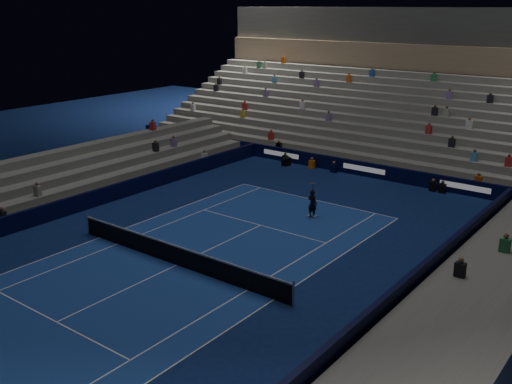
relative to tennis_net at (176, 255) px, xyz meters
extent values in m
plane|color=#0D1C4F|center=(0.00, 0.00, -0.50)|extent=(90.00, 90.00, 0.00)
cube|color=navy|center=(0.00, 0.00, -0.50)|extent=(10.97, 23.77, 0.01)
cube|color=black|center=(0.00, 18.50, 0.00)|extent=(44.00, 0.25, 1.00)
cube|color=black|center=(9.70, 0.00, 0.00)|extent=(0.25, 37.00, 1.00)
cube|color=black|center=(-9.70, 0.00, 0.00)|extent=(0.25, 37.00, 1.00)
cube|color=slate|center=(0.00, 19.50, -0.25)|extent=(44.00, 1.00, 0.50)
cube|color=slate|center=(0.00, 20.50, 0.00)|extent=(44.00, 1.00, 1.00)
cube|color=slate|center=(0.00, 21.50, 0.25)|extent=(44.00, 1.00, 1.50)
cube|color=slate|center=(0.00, 22.50, 0.50)|extent=(44.00, 1.00, 2.00)
cube|color=slate|center=(0.00, 23.50, 0.75)|extent=(44.00, 1.00, 2.50)
cube|color=slate|center=(0.00, 24.50, 1.00)|extent=(44.00, 1.00, 3.00)
cube|color=slate|center=(0.00, 25.50, 1.25)|extent=(44.00, 1.00, 3.50)
cube|color=slate|center=(0.00, 26.50, 1.50)|extent=(44.00, 1.00, 4.00)
cube|color=slate|center=(0.00, 27.50, 1.75)|extent=(44.00, 1.00, 4.50)
cube|color=slate|center=(0.00, 28.50, 2.00)|extent=(44.00, 1.00, 5.00)
cube|color=slate|center=(0.00, 29.50, 2.25)|extent=(44.00, 1.00, 5.50)
cube|color=slate|center=(0.00, 30.50, 2.50)|extent=(44.00, 1.00, 6.00)
cube|color=#91785A|center=(0.00, 31.60, 6.60)|extent=(44.00, 0.60, 2.20)
cube|color=#3F3F3D|center=(0.00, 33.00, 9.20)|extent=(44.00, 2.40, 3.00)
cube|color=slate|center=(10.50, 0.00, -0.25)|extent=(1.00, 37.00, 0.50)
cube|color=slate|center=(11.50, 0.00, 0.00)|extent=(1.00, 37.00, 1.00)
cube|color=slate|center=(12.50, 0.00, 0.25)|extent=(1.00, 37.00, 1.50)
cube|color=slate|center=(13.50, 0.00, 0.50)|extent=(1.00, 37.00, 2.00)
cube|color=slate|center=(14.50, 0.00, 0.75)|extent=(1.00, 37.00, 2.50)
cube|color=slate|center=(-10.50, 0.00, -0.25)|extent=(1.00, 37.00, 0.50)
cube|color=slate|center=(-11.50, 0.00, 0.00)|extent=(1.00, 37.00, 1.00)
cube|color=slate|center=(-12.50, 0.00, 0.25)|extent=(1.00, 37.00, 1.50)
cube|color=slate|center=(-13.50, 0.00, 0.50)|extent=(1.00, 37.00, 2.00)
cube|color=slate|center=(-14.50, 0.00, 0.75)|extent=(1.00, 37.00, 2.50)
cylinder|color=#B2B2B7|center=(-6.40, 0.00, 0.05)|extent=(0.10, 0.10, 1.10)
cylinder|color=#B2B2B7|center=(6.40, 0.00, 0.05)|extent=(0.10, 0.10, 1.10)
cube|color=black|center=(0.00, 0.00, -0.05)|extent=(12.80, 0.03, 0.90)
cube|color=white|center=(0.00, 0.00, 0.44)|extent=(12.80, 0.04, 0.08)
imported|color=black|center=(1.53, 9.19, 0.30)|extent=(0.62, 0.44, 1.61)
cube|color=black|center=(-5.94, 17.53, -0.20)|extent=(0.51, 0.61, 0.62)
cylinder|color=black|center=(-5.94, 17.07, -0.01)|extent=(0.19, 0.36, 0.16)
camera|label=1|loc=(17.81, -17.43, 10.88)|focal=41.26mm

